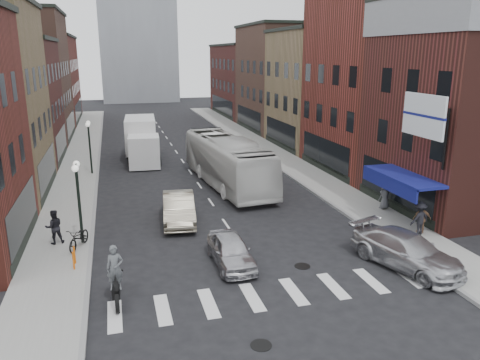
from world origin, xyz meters
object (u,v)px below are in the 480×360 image
at_px(billboard_sign, 425,117).
at_px(transit_bus, 227,161).
at_px(curb_car, 406,251).
at_px(parked_bicycle, 79,238).
at_px(bike_rack, 74,258).
at_px(box_truck, 142,140).
at_px(streetlamp_far, 89,138).
at_px(motorcycle_rider, 116,276).
at_px(streetlamp_near, 78,188).
at_px(sedan_left_far, 179,208).
at_px(ped_left_solo, 54,227).
at_px(ped_right_a, 419,218).
at_px(ped_right_b, 422,219).
at_px(ped_right_c, 385,196).
at_px(sedan_left_near, 231,250).

bearing_deg(billboard_sign, transit_bus, 118.67).
xyz_separation_m(curb_car, parked_bicycle, (-13.80, 5.57, -0.10)).
xyz_separation_m(bike_rack, curb_car, (13.90, -3.53, 0.21)).
xyz_separation_m(billboard_sign, box_truck, (-11.91, 21.55, -4.36)).
height_order(streetlamp_far, motorcycle_rider, streetlamp_far).
xyz_separation_m(motorcycle_rider, parked_bicycle, (-1.62, 5.37, -0.41)).
relative_size(streetlamp_near, bike_rack, 5.14).
bearing_deg(curb_car, transit_bus, 88.64).
xyz_separation_m(streetlamp_far, parked_bicycle, (-0.10, -14.66, -2.25)).
distance_m(transit_bus, curb_car, 15.53).
relative_size(streetlamp_far, sedan_left_far, 0.86).
bearing_deg(streetlamp_far, billboard_sign, -47.59).
bearing_deg(streetlamp_far, parked_bicycle, -90.39).
distance_m(parked_bicycle, ped_left_solo, 1.48).
xyz_separation_m(streetlamp_near, ped_right_a, (16.36, -3.40, -1.90)).
bearing_deg(streetlamp_near, ped_right_b, -11.08).
xyz_separation_m(box_truck, motorcycle_rider, (-2.56, -24.08, -0.70)).
relative_size(streetlamp_near, ped_left_solo, 2.44).
relative_size(transit_bus, ped_right_b, 8.05).
height_order(streetlamp_far, curb_car, streetlamp_far).
height_order(streetlamp_near, transit_bus, streetlamp_near).
xyz_separation_m(bike_rack, ped_right_b, (16.81, -0.55, 0.36)).
height_order(transit_bus, parked_bicycle, transit_bus).
height_order(streetlamp_far, ped_right_a, streetlamp_far).
relative_size(transit_bus, ped_right_a, 7.10).
bearing_deg(bike_rack, transit_bus, 49.95).
relative_size(streetlamp_far, ped_right_b, 2.70).
height_order(motorcycle_rider, sedan_left_far, motorcycle_rider).
bearing_deg(ped_left_solo, box_truck, -119.47).
bearing_deg(parked_bicycle, billboard_sign, 11.41).
distance_m(streetlamp_far, box_truck, 5.86).
bearing_deg(ped_left_solo, parked_bicycle, 130.36).
bearing_deg(box_truck, ped_right_c, -49.81).
bearing_deg(sedan_left_near, transit_bus, 75.97).
height_order(bike_rack, sedan_left_far, sedan_left_far).
bearing_deg(curb_car, ped_right_b, 27.95).
height_order(billboard_sign, ped_right_a, billboard_sign).
distance_m(bike_rack, parked_bicycle, 2.05).
bearing_deg(ped_right_a, sedan_left_near, -9.10).
distance_m(motorcycle_rider, sedan_left_near, 5.33).
height_order(ped_left_solo, ped_right_a, ped_right_a).
xyz_separation_m(motorcycle_rider, transit_bus, (7.83, 14.68, 0.63)).
xyz_separation_m(motorcycle_rider, ped_left_solo, (-2.77, 6.24, -0.08)).
height_order(streetlamp_far, ped_right_b, streetlamp_far).
xyz_separation_m(box_truck, curb_car, (9.63, -24.28, -1.02)).
bearing_deg(ped_left_solo, billboard_sign, 155.02).
xyz_separation_m(streetlamp_far, curb_car, (13.70, -20.23, -2.15)).
relative_size(bike_rack, box_truck, 0.10).
bearing_deg(ped_right_a, curb_car, 34.31).
bearing_deg(curb_car, ped_right_a, 29.16).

